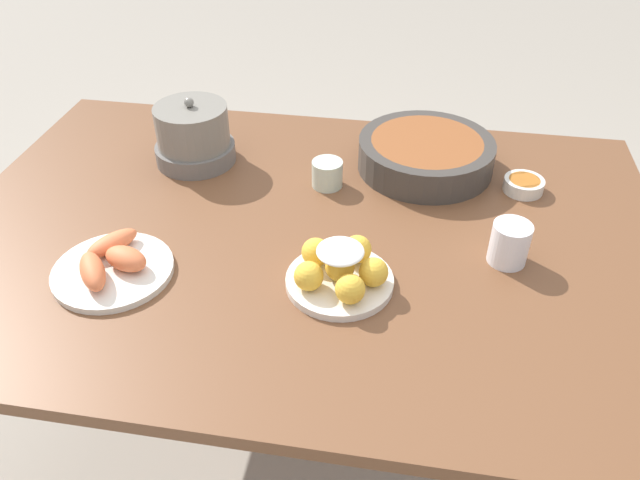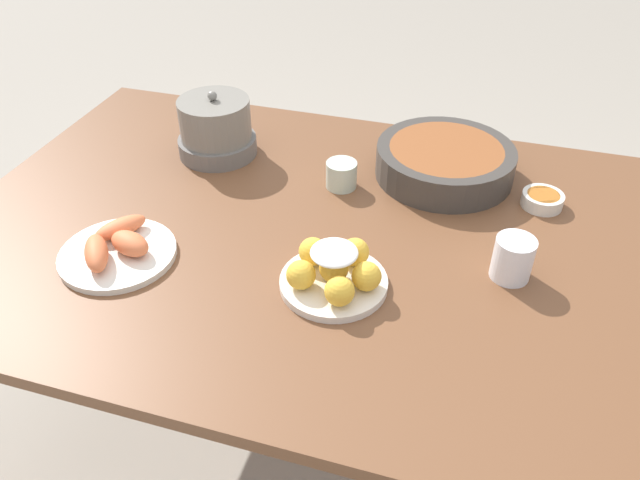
{
  "view_description": "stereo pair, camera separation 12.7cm",
  "coord_description": "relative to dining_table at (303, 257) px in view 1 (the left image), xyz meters",
  "views": [
    {
      "loc": [
        0.22,
        -1.08,
        1.58
      ],
      "look_at": [
        0.05,
        -0.08,
        0.8
      ],
      "focal_mm": 35.0,
      "sensor_mm": 36.0,
      "label": 1
    },
    {
      "loc": [
        0.34,
        -1.05,
        1.58
      ],
      "look_at": [
        0.05,
        -0.08,
        0.8
      ],
      "focal_mm": 35.0,
      "sensor_mm": 36.0,
      "label": 2
    }
  ],
  "objects": [
    {
      "name": "warming_pot",
      "position": [
        -0.32,
        0.25,
        0.15
      ],
      "size": [
        0.2,
        0.2,
        0.17
      ],
      "color": "#66605B",
      "rests_on": "dining_table"
    },
    {
      "name": "dining_table",
      "position": [
        0.0,
        0.0,
        0.0
      ],
      "size": [
        1.58,
        1.08,
        0.76
      ],
      "color": "brown",
      "rests_on": "ground_plane"
    },
    {
      "name": "seafood_platter",
      "position": [
        -0.35,
        -0.21,
        0.1
      ],
      "size": [
        0.24,
        0.24,
        0.06
      ],
      "color": "silver",
      "rests_on": "dining_table"
    },
    {
      "name": "ground_plane",
      "position": [
        0.0,
        0.0,
        -0.68
      ],
      "size": [
        12.0,
        12.0,
        0.0
      ],
      "primitive_type": "plane",
      "color": "#9E9384"
    },
    {
      "name": "cup_far",
      "position": [
        0.03,
        0.19,
        0.11
      ],
      "size": [
        0.07,
        0.07,
        0.07
      ],
      "color": "beige",
      "rests_on": "dining_table"
    },
    {
      "name": "cake_plate",
      "position": [
        0.11,
        -0.17,
        0.11
      ],
      "size": [
        0.21,
        0.21,
        0.09
      ],
      "color": "silver",
      "rests_on": "dining_table"
    },
    {
      "name": "sauce_bowl",
      "position": [
        0.49,
        0.24,
        0.1
      ],
      "size": [
        0.09,
        0.09,
        0.03
      ],
      "color": "silver",
      "rests_on": "dining_table"
    },
    {
      "name": "serving_bowl",
      "position": [
        0.25,
        0.3,
        0.12
      ],
      "size": [
        0.34,
        0.34,
        0.08
      ],
      "color": "#3D3833",
      "rests_on": "dining_table"
    },
    {
      "name": "cup_near",
      "position": [
        0.43,
        -0.04,
        0.12
      ],
      "size": [
        0.08,
        0.08,
        0.09
      ],
      "color": "white",
      "rests_on": "dining_table"
    }
  ]
}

